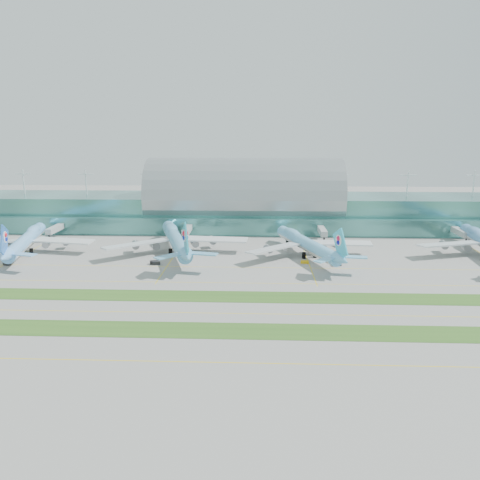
{
  "coord_description": "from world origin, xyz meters",
  "views": [
    {
      "loc": [
        8.33,
        -160.51,
        59.96
      ],
      "look_at": [
        0.0,
        55.0,
        9.0
      ],
      "focal_mm": 35.0,
      "sensor_mm": 36.0,
      "label": 1
    }
  ],
  "objects_px": {
    "terminal": "(245,205)",
    "airliner_c": "(306,243)",
    "airliner_b": "(176,239)",
    "airliner_a": "(26,240)"
  },
  "relations": [
    {
      "from": "terminal",
      "to": "airliner_b",
      "type": "height_order",
      "value": "terminal"
    },
    {
      "from": "terminal",
      "to": "airliner_a",
      "type": "distance_m",
      "value": 126.61
    },
    {
      "from": "airliner_a",
      "to": "terminal",
      "type": "bearing_deg",
      "value": 19.0
    },
    {
      "from": "airliner_a",
      "to": "airliner_b",
      "type": "height_order",
      "value": "airliner_b"
    },
    {
      "from": "terminal",
      "to": "airliner_c",
      "type": "relative_size",
      "value": 4.71
    },
    {
      "from": "airliner_c",
      "to": "terminal",
      "type": "bearing_deg",
      "value": 95.83
    },
    {
      "from": "terminal",
      "to": "airliner_c",
      "type": "distance_m",
      "value": 75.22
    },
    {
      "from": "terminal",
      "to": "airliner_b",
      "type": "bearing_deg",
      "value": -116.93
    },
    {
      "from": "airliner_b",
      "to": "airliner_c",
      "type": "relative_size",
      "value": 1.11
    },
    {
      "from": "terminal",
      "to": "airliner_c",
      "type": "bearing_deg",
      "value": -64.77
    }
  ]
}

